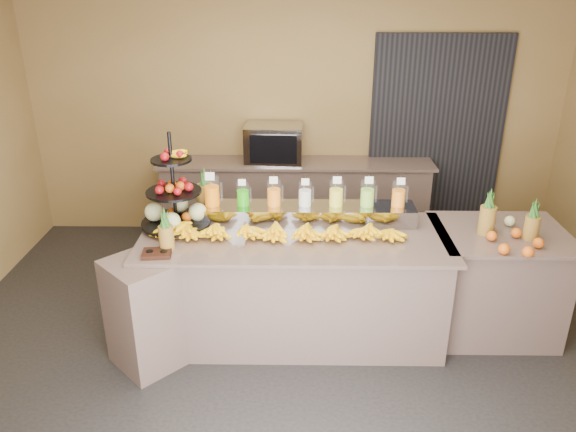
{
  "coord_description": "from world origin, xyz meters",
  "views": [
    {
      "loc": [
        0.0,
        -3.79,
        2.87
      ],
      "look_at": [
        -0.06,
        0.3,
        1.1
      ],
      "focal_mm": 35.0,
      "sensor_mm": 36.0,
      "label": 1
    }
  ],
  "objects_px": {
    "pitcher_tray": "(305,214)",
    "right_fruit_pile": "(510,233)",
    "oven_warmer": "(274,143)",
    "banana_heap": "(278,228)",
    "condiment_caddy": "(157,253)",
    "fruit_stand": "(179,204)"
  },
  "relations": [
    {
      "from": "condiment_caddy",
      "to": "oven_warmer",
      "type": "distance_m",
      "value": 2.45
    },
    {
      "from": "pitcher_tray",
      "to": "oven_warmer",
      "type": "height_order",
      "value": "oven_warmer"
    },
    {
      "from": "fruit_stand",
      "to": "condiment_caddy",
      "type": "distance_m",
      "value": 0.55
    },
    {
      "from": "fruit_stand",
      "to": "condiment_caddy",
      "type": "xyz_separation_m",
      "value": [
        -0.09,
        -0.51,
        -0.19
      ]
    },
    {
      "from": "banana_heap",
      "to": "pitcher_tray",
      "type": "bearing_deg",
      "value": 52.94
    },
    {
      "from": "banana_heap",
      "to": "condiment_caddy",
      "type": "relative_size",
      "value": 9.38
    },
    {
      "from": "banana_heap",
      "to": "right_fruit_pile",
      "type": "height_order",
      "value": "right_fruit_pile"
    },
    {
      "from": "right_fruit_pile",
      "to": "oven_warmer",
      "type": "xyz_separation_m",
      "value": [
        -1.93,
        2.03,
        0.14
      ]
    },
    {
      "from": "banana_heap",
      "to": "condiment_caddy",
      "type": "distance_m",
      "value": 0.96
    },
    {
      "from": "pitcher_tray",
      "to": "banana_heap",
      "type": "height_order",
      "value": "banana_heap"
    },
    {
      "from": "fruit_stand",
      "to": "oven_warmer",
      "type": "bearing_deg",
      "value": 81.42
    },
    {
      "from": "fruit_stand",
      "to": "right_fruit_pile",
      "type": "relative_size",
      "value": 1.83
    },
    {
      "from": "banana_heap",
      "to": "right_fruit_pile",
      "type": "bearing_deg",
      "value": -2.06
    },
    {
      "from": "condiment_caddy",
      "to": "right_fruit_pile",
      "type": "distance_m",
      "value": 2.74
    },
    {
      "from": "fruit_stand",
      "to": "condiment_caddy",
      "type": "bearing_deg",
      "value": -86.35
    },
    {
      "from": "banana_heap",
      "to": "fruit_stand",
      "type": "bearing_deg",
      "value": 168.26
    },
    {
      "from": "banana_heap",
      "to": "condiment_caddy",
      "type": "xyz_separation_m",
      "value": [
        -0.9,
        -0.34,
        -0.06
      ]
    },
    {
      "from": "fruit_stand",
      "to": "right_fruit_pile",
      "type": "height_order",
      "value": "fruit_stand"
    },
    {
      "from": "pitcher_tray",
      "to": "right_fruit_pile",
      "type": "xyz_separation_m",
      "value": [
        1.61,
        -0.36,
        -0.0
      ]
    },
    {
      "from": "oven_warmer",
      "to": "fruit_stand",
      "type": "bearing_deg",
      "value": -109.02
    },
    {
      "from": "pitcher_tray",
      "to": "condiment_caddy",
      "type": "relative_size",
      "value": 8.67
    },
    {
      "from": "fruit_stand",
      "to": "oven_warmer",
      "type": "height_order",
      "value": "fruit_stand"
    }
  ]
}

